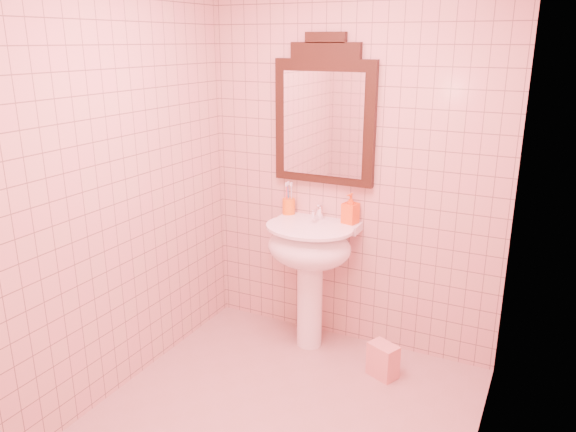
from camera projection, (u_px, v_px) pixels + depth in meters
The scene contains 8 objects.
floor at pixel (274, 426), 3.05m from camera, with size 2.20×2.20×0.00m, color tan.
back_wall at pixel (352, 163), 3.61m from camera, with size 2.00×0.02×2.50m, color #CDA18F.
pedestal_sink at pixel (310, 255), 3.67m from camera, with size 0.58×0.58×0.86m.
faucet at pixel (319, 212), 3.71m from camera, with size 0.04×0.16×0.11m.
mirror at pixel (324, 116), 3.58m from camera, with size 0.68×0.06×0.95m.
toothbrush_cup at pixel (289, 206), 3.84m from camera, with size 0.09×0.09×0.20m.
soap_dispenser at pixel (350, 208), 3.64m from camera, with size 0.09×0.09×0.20m, color #EE5214.
towel at pixel (383, 360), 3.48m from camera, with size 0.18×0.12×0.22m, color pink.
Camera 1 is at (1.21, -2.26, 2.01)m, focal length 35.00 mm.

